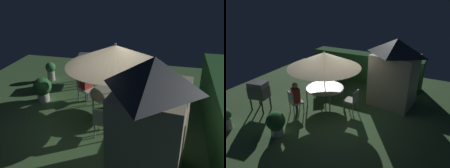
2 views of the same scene
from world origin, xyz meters
The scene contains 11 objects.
ground_plane centered at (0.00, 0.00, 0.00)m, with size 11.00×11.00×0.00m, color #47703D.
garden_shed centered at (1.87, 1.70, 1.40)m, with size 1.93×1.64×2.75m.
patio_table centered at (-0.60, 0.41, 0.69)m, with size 1.55×1.55×0.74m.
patio_umbrella centered at (-0.60, 0.41, 1.92)m, with size 2.94×2.94×2.28m.
bbq_grill centered at (-2.59, -1.25, 0.85)m, with size 0.78×0.63×1.20m.
chair_near_shed centered at (-1.24, -0.81, 0.52)m, with size 0.62×0.63×0.90m.
chair_far_side centered at (0.69, 0.37, 0.52)m, with size 0.48×0.48×0.90m.
chair_toward_hedge centered at (-1.49, 1.31, 0.52)m, with size 0.65×0.65×0.90m.
potted_plant_by_shed centered at (-0.86, -2.20, 0.48)m, with size 0.62×0.62×0.85m.
potted_plant_by_grill centered at (-2.61, -2.74, 0.44)m, with size 0.40×0.40×0.76m.
person_in_red centered at (-1.20, -0.73, 0.78)m, with size 0.41×0.37×1.26m.
Camera 1 is at (6.30, 1.98, 4.16)m, focal length 41.19 mm.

